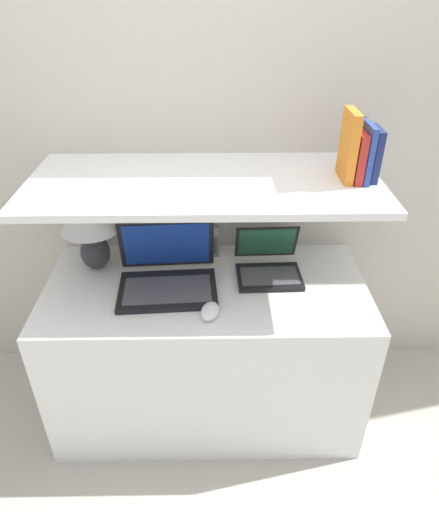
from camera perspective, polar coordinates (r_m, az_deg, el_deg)
ground_plane at (r=2.17m, az=-1.49°, el=-24.19°), size 12.00×12.00×0.00m
wall_back at (r=1.99m, az=-1.84°, el=14.47°), size 6.00×0.05×2.40m
desk at (r=2.10m, az=-1.56°, el=-11.54°), size 1.32×0.63×0.71m
back_riser at (r=2.23m, az=-1.57°, el=-1.74°), size 1.32×0.04×1.12m
shelf at (r=1.72m, az=-1.93°, el=9.10°), size 1.32×0.57×0.03m
table_lamp at (r=1.94m, az=-15.89°, el=4.21°), size 0.25×0.25×0.34m
laptop_large at (r=1.85m, az=-6.53°, el=-2.41°), size 0.41×0.33×0.25m
laptop_small at (r=1.93m, az=6.11°, el=-1.14°), size 0.27×0.26×0.19m
computer_mouse at (r=1.71m, az=-1.20°, el=-6.91°), size 0.09×0.12×0.04m
router_box at (r=2.05m, az=-1.48°, el=1.76°), size 0.10×0.08×0.11m
book_navy at (r=1.78m, az=18.70°, el=11.98°), size 0.03×0.12×0.19m
book_blue at (r=1.77m, az=17.72°, el=12.33°), size 0.02×0.16×0.21m
book_red at (r=1.76m, az=16.77°, el=11.98°), size 0.03×0.16×0.18m
book_orange at (r=1.74m, az=15.84°, el=13.09°), size 0.03×0.15×0.25m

